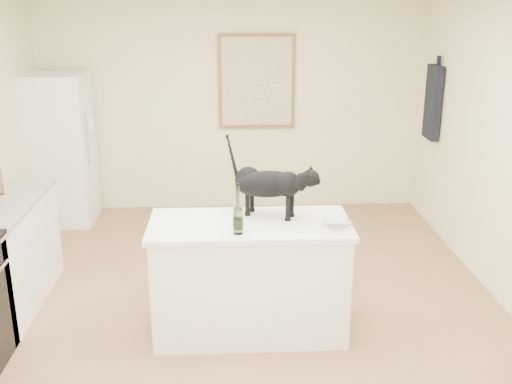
% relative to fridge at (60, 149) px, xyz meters
% --- Properties ---
extents(floor, '(5.50, 5.50, 0.00)m').
position_rel_fridge_xyz_m(floor, '(1.95, -2.35, -0.85)').
color(floor, '#9F7355').
rests_on(floor, ground).
extents(wall_back, '(4.50, 0.00, 4.50)m').
position_rel_fridge_xyz_m(wall_back, '(1.95, 0.40, 0.45)').
color(wall_back, '#F0E8B9').
rests_on(wall_back, ground).
extents(island_base, '(1.44, 0.67, 0.86)m').
position_rel_fridge_xyz_m(island_base, '(2.05, -2.55, -0.42)').
color(island_base, white).
rests_on(island_base, floor).
extents(island_top, '(1.50, 0.70, 0.04)m').
position_rel_fridge_xyz_m(island_top, '(2.05, -2.55, 0.03)').
color(island_top, white).
rests_on(island_top, island_base).
extents(left_cabinets, '(0.60, 1.40, 0.86)m').
position_rel_fridge_xyz_m(left_cabinets, '(0.00, -2.05, -0.42)').
color(left_cabinets, white).
rests_on(left_cabinets, floor).
extents(fridge, '(0.68, 0.68, 1.70)m').
position_rel_fridge_xyz_m(fridge, '(0.00, 0.00, 0.00)').
color(fridge, white).
rests_on(fridge, floor).
extents(artwork_frame, '(0.90, 0.03, 1.10)m').
position_rel_fridge_xyz_m(artwork_frame, '(2.25, 0.37, 0.70)').
color(artwork_frame, brown).
rests_on(artwork_frame, wall_back).
extents(artwork_canvas, '(0.82, 0.00, 1.02)m').
position_rel_fridge_xyz_m(artwork_canvas, '(2.25, 0.35, 0.70)').
color(artwork_canvas, beige).
rests_on(artwork_canvas, wall_back).
extents(hanging_garment, '(0.08, 0.34, 0.80)m').
position_rel_fridge_xyz_m(hanging_garment, '(4.14, -0.30, 0.55)').
color(hanging_garment, black).
rests_on(hanging_garment, wall_right).
extents(black_cat, '(0.67, 0.44, 0.45)m').
position_rel_fridge_xyz_m(black_cat, '(2.20, -2.41, 0.28)').
color(black_cat, black).
rests_on(black_cat, island_top).
extents(wine_bottle, '(0.08, 0.08, 0.32)m').
position_rel_fridge_xyz_m(wine_bottle, '(1.96, -2.77, 0.21)').
color(wine_bottle, '#275D25').
rests_on(wine_bottle, island_top).
extents(glass_bowl, '(0.25, 0.25, 0.05)m').
position_rel_fridge_xyz_m(glass_bowl, '(2.68, -2.69, 0.08)').
color(glass_bowl, white).
rests_on(glass_bowl, island_top).
extents(fridge_paper, '(0.07, 0.14, 0.19)m').
position_rel_fridge_xyz_m(fridge_paper, '(0.34, 0.01, 0.29)').
color(fridge_paper, white).
rests_on(fridge_paper, fridge).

